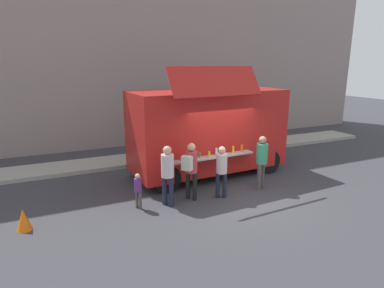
% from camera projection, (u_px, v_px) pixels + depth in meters
% --- Properties ---
extents(ground_plane, '(60.00, 60.00, 0.00)m').
position_uv_depth(ground_plane, '(238.00, 195.00, 9.90)').
color(ground_plane, '#38383D').
extents(curb_strip, '(28.00, 1.60, 0.15)m').
position_uv_depth(curb_strip, '(86.00, 166.00, 12.56)').
color(curb_strip, '#9E998E').
rests_on(curb_strip, ground).
extents(building_behind, '(32.00, 2.40, 10.49)m').
position_uv_depth(building_behind, '(90.00, 36.00, 15.15)').
color(building_behind, gray).
rests_on(building_behind, ground).
extents(food_truck_main, '(5.55, 3.05, 3.88)m').
position_uv_depth(food_truck_main, '(208.00, 130.00, 11.47)').
color(food_truck_main, red).
rests_on(food_truck_main, ground).
extents(traffic_cone_orange, '(0.36, 0.36, 0.55)m').
position_uv_depth(traffic_cone_orange, '(24.00, 220.00, 7.78)').
color(traffic_cone_orange, orange).
rests_on(traffic_cone_orange, ground).
extents(trash_bin, '(0.60, 0.60, 0.99)m').
position_uv_depth(trash_bin, '(268.00, 137.00, 15.59)').
color(trash_bin, '#2D5D35').
rests_on(trash_bin, ground).
extents(customer_front_ordering, '(0.33, 0.33, 1.60)m').
position_uv_depth(customer_front_ordering, '(222.00, 167.00, 9.53)').
color(customer_front_ordering, '#1D2235').
rests_on(customer_front_ordering, ground).
extents(customer_mid_with_backpack, '(0.55, 0.52, 1.74)m').
position_uv_depth(customer_mid_with_backpack, '(191.00, 166.00, 9.33)').
color(customer_mid_with_backpack, black).
rests_on(customer_mid_with_backpack, ground).
extents(customer_rear_waiting, '(0.36, 0.36, 1.76)m').
position_uv_depth(customer_rear_waiting, '(168.00, 170.00, 8.96)').
color(customer_rear_waiting, '#1F2338').
rests_on(customer_rear_waiting, ground).
extents(customer_extra_browsing, '(0.36, 0.36, 1.75)m').
position_uv_depth(customer_extra_browsing, '(262.00, 158.00, 10.18)').
color(customer_extra_browsing, '#4D463F').
rests_on(customer_extra_browsing, ground).
extents(child_near_queue, '(0.21, 0.21, 1.03)m').
position_uv_depth(child_near_queue, '(138.00, 188.00, 8.87)').
color(child_near_queue, '#4F4741').
rests_on(child_near_queue, ground).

